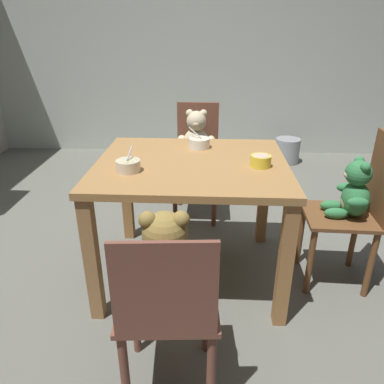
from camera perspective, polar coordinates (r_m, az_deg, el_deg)
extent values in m
cube|color=slate|center=(2.43, -0.06, -12.70)|extent=(5.20, 5.20, 0.04)
cube|color=#B5BDB2|center=(4.49, 1.79, 23.97)|extent=(5.20, 0.08, 2.82)
cube|color=#A47642|center=(2.06, -0.07, 4.29)|extent=(1.07, 0.92, 0.04)
cube|color=#A07144|center=(1.96, -15.37, -10.29)|extent=(0.07, 0.07, 0.72)
cube|color=#A46F40|center=(1.91, 14.34, -11.20)|extent=(0.07, 0.07, 0.72)
cube|color=#A3713E|center=(2.65, -10.17, -0.18)|extent=(0.07, 0.07, 0.72)
cube|color=#9E6D3F|center=(2.61, 11.15, -0.63)|extent=(0.07, 0.07, 0.72)
cube|color=brown|center=(2.29, 22.05, -3.50)|extent=(0.41, 0.38, 0.02)
cube|color=brown|center=(2.26, 27.60, 2.02)|extent=(0.03, 0.33, 0.47)
cylinder|color=brown|center=(2.48, 16.61, -6.43)|extent=(0.04, 0.04, 0.43)
cylinder|color=brown|center=(2.23, 17.99, -10.37)|extent=(0.04, 0.04, 0.43)
cylinder|color=brown|center=(2.57, 23.97, -6.47)|extent=(0.04, 0.04, 0.43)
cylinder|color=brown|center=(2.33, 26.14, -10.22)|extent=(0.04, 0.04, 0.43)
ellipsoid|color=#327B45|center=(2.26, 24.17, -0.99)|extent=(0.16, 0.18, 0.20)
ellipsoid|color=beige|center=(2.25, 22.95, -1.19)|extent=(0.06, 0.10, 0.12)
sphere|color=#327B45|center=(2.20, 24.61, 2.69)|extent=(0.14, 0.14, 0.14)
ellipsoid|color=beige|center=(2.19, 23.30, 2.50)|extent=(0.05, 0.06, 0.04)
sphere|color=#327B45|center=(2.23, 24.70, 4.44)|extent=(0.05, 0.05, 0.05)
sphere|color=#327B45|center=(2.15, 25.51, 3.52)|extent=(0.05, 0.05, 0.05)
ellipsoid|color=#327B45|center=(2.33, 23.04, 0.64)|extent=(0.12, 0.06, 0.06)
ellipsoid|color=#327B45|center=(2.16, 24.50, -1.50)|extent=(0.12, 0.06, 0.06)
ellipsoid|color=#327B45|center=(2.30, 21.00, -1.99)|extent=(0.14, 0.07, 0.06)
ellipsoid|color=#327B45|center=(2.22, 21.62, -3.11)|extent=(0.14, 0.07, 0.06)
cube|color=brown|center=(1.53, -3.73, -16.63)|extent=(0.42, 0.41, 0.02)
cube|color=brown|center=(1.26, -4.33, -15.12)|extent=(0.36, 0.04, 0.38)
cylinder|color=brown|center=(1.80, 2.28, -18.66)|extent=(0.04, 0.04, 0.43)
cylinder|color=brown|center=(1.81, -8.87, -18.60)|extent=(0.04, 0.04, 0.43)
cylinder|color=brown|center=(1.58, 3.01, -26.62)|extent=(0.04, 0.04, 0.43)
cylinder|color=brown|center=(1.60, -10.42, -26.45)|extent=(0.04, 0.04, 0.43)
cube|color=tan|center=(1.51, -3.76, -15.82)|extent=(0.39, 0.38, 0.04)
ellipsoid|color=olive|center=(1.37, -4.04, -13.23)|extent=(0.22, 0.19, 0.24)
ellipsoid|color=beige|center=(1.42, -3.92, -12.20)|extent=(0.12, 0.07, 0.14)
sphere|color=olive|center=(1.28, -4.26, -6.52)|extent=(0.16, 0.16, 0.16)
ellipsoid|color=beige|center=(1.34, -4.12, -5.67)|extent=(0.07, 0.06, 0.05)
sphere|color=olive|center=(1.24, -1.73, -4.34)|extent=(0.06, 0.06, 0.06)
sphere|color=olive|center=(1.24, -6.98, -4.36)|extent=(0.06, 0.06, 0.06)
ellipsoid|color=olive|center=(1.37, 0.98, -11.55)|extent=(0.08, 0.14, 0.07)
ellipsoid|color=olive|center=(1.39, -8.99, -11.52)|extent=(0.08, 0.14, 0.07)
ellipsoid|color=olive|center=(1.52, -1.51, -12.84)|extent=(0.08, 0.16, 0.07)
ellipsoid|color=olive|center=(1.53, -5.94, -12.83)|extent=(0.08, 0.16, 0.07)
cube|color=brown|center=(2.90, 0.60, 4.19)|extent=(0.37, 0.42, 0.02)
cube|color=brown|center=(3.02, 0.83, 9.68)|extent=(0.34, 0.02, 0.45)
cylinder|color=brown|center=(2.84, -2.68, -1.27)|extent=(0.04, 0.04, 0.43)
cylinder|color=brown|center=(2.82, 3.47, -1.44)|extent=(0.04, 0.04, 0.43)
cylinder|color=brown|center=(3.16, -2.00, 1.52)|extent=(0.04, 0.04, 0.43)
cylinder|color=brown|center=(3.15, 3.53, 1.38)|extent=(0.04, 0.04, 0.43)
cube|color=tan|center=(2.89, 0.60, 4.72)|extent=(0.34, 0.39, 0.04)
ellipsoid|color=beige|center=(2.92, 0.69, 7.72)|extent=(0.21, 0.18, 0.24)
ellipsoid|color=beige|center=(2.87, 0.63, 7.17)|extent=(0.11, 0.06, 0.14)
sphere|color=beige|center=(2.86, 0.70, 11.05)|extent=(0.15, 0.15, 0.15)
ellipsoid|color=beige|center=(2.81, 0.64, 10.56)|extent=(0.06, 0.05, 0.05)
sphere|color=beige|center=(2.86, -0.38, 12.24)|extent=(0.06, 0.06, 0.06)
sphere|color=beige|center=(2.86, 1.82, 12.20)|extent=(0.06, 0.06, 0.06)
ellipsoid|color=beige|center=(2.89, -1.66, 8.18)|extent=(0.07, 0.14, 0.07)
ellipsoid|color=beige|center=(2.88, 3.01, 8.09)|extent=(0.07, 0.14, 0.07)
ellipsoid|color=beige|center=(2.83, -0.60, 5.42)|extent=(0.07, 0.16, 0.07)
ellipsoid|color=beige|center=(2.82, 1.71, 5.37)|extent=(0.07, 0.16, 0.07)
cylinder|color=yellow|center=(2.01, 10.70, 4.81)|extent=(0.11, 0.11, 0.06)
cylinder|color=yellow|center=(2.01, 10.64, 4.11)|extent=(0.06, 0.06, 0.01)
cylinder|color=beige|center=(2.00, 10.75, 5.50)|extent=(0.09, 0.09, 0.01)
cylinder|color=beige|center=(1.93, -9.95, 4.06)|extent=(0.13, 0.13, 0.06)
cylinder|color=beige|center=(1.94, -9.90, 3.36)|extent=(0.07, 0.07, 0.01)
cylinder|color=#C3BC8D|center=(1.92, -10.01, 4.78)|extent=(0.10, 0.10, 0.01)
cylinder|color=#BCBCC1|center=(1.94, -9.75, 6.03)|extent=(0.02, 0.09, 0.06)
ellipsoid|color=#BCBCC1|center=(1.92, -10.11, 4.56)|extent=(0.03, 0.04, 0.01)
cylinder|color=white|center=(2.29, 1.15, 7.68)|extent=(0.13, 0.13, 0.06)
cylinder|color=white|center=(2.30, 1.14, 7.07)|extent=(0.07, 0.07, 0.01)
cylinder|color=beige|center=(2.28, 1.15, 8.29)|extent=(0.11, 0.11, 0.01)
cylinder|color=#BCBCC1|center=(2.29, 0.48, 9.26)|extent=(0.09, 0.04, 0.07)
ellipsoid|color=#BCBCC1|center=(2.28, 1.38, 8.16)|extent=(0.04, 0.03, 0.01)
cylinder|color=#93969B|center=(4.38, 14.66, 6.28)|extent=(0.28, 0.28, 0.28)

